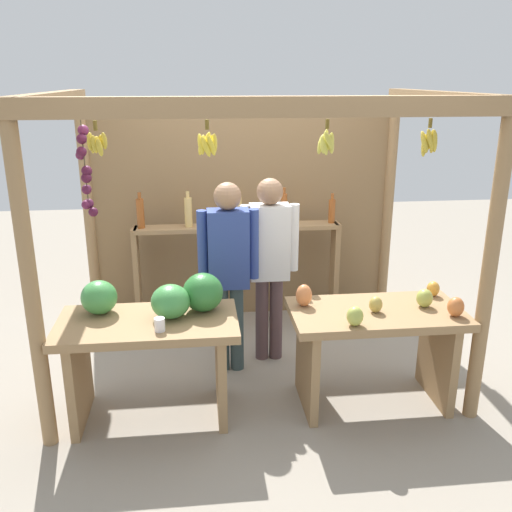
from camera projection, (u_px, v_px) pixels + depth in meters
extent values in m
plane|color=gray|center=(253.00, 358.00, 4.80)|extent=(12.00, 12.00, 0.00)
cylinder|color=#99754C|center=(30.00, 287.00, 3.36)|extent=(0.10, 0.10, 2.22)
cylinder|color=#99754C|center=(489.00, 270.00, 3.66)|extent=(0.10, 0.10, 2.22)
cylinder|color=#99754C|center=(89.00, 211.00, 5.25)|extent=(0.10, 0.10, 2.22)
cylinder|color=#99754C|center=(388.00, 204.00, 5.55)|extent=(0.10, 0.10, 2.22)
cube|color=#99754C|center=(271.00, 107.00, 3.19)|extent=(3.04, 0.12, 0.12)
cube|color=#99754C|center=(50.00, 101.00, 3.98)|extent=(0.12, 2.10, 0.12)
cube|color=#99754C|center=(441.00, 99.00, 4.28)|extent=(0.12, 2.10, 0.12)
cube|color=olive|center=(243.00, 218.00, 5.45)|extent=(2.94, 0.04, 2.00)
cylinder|color=brown|center=(207.00, 124.00, 3.35)|extent=(0.02, 0.02, 0.06)
ellipsoid|color=yellow|center=(214.00, 144.00, 3.39)|extent=(0.04, 0.07, 0.14)
ellipsoid|color=yellow|center=(210.00, 145.00, 3.41)|extent=(0.07, 0.06, 0.14)
ellipsoid|color=yellow|center=(206.00, 142.00, 3.41)|extent=(0.08, 0.05, 0.14)
ellipsoid|color=yellow|center=(202.00, 145.00, 3.41)|extent=(0.07, 0.08, 0.14)
ellipsoid|color=yellow|center=(201.00, 144.00, 3.36)|extent=(0.05, 0.08, 0.14)
ellipsoid|color=yellow|center=(206.00, 147.00, 3.35)|extent=(0.08, 0.05, 0.14)
ellipsoid|color=yellow|center=(211.00, 146.00, 3.36)|extent=(0.08, 0.06, 0.14)
cylinder|color=brown|center=(95.00, 126.00, 3.28)|extent=(0.02, 0.02, 0.06)
ellipsoid|color=gold|center=(104.00, 141.00, 3.31)|extent=(0.04, 0.07, 0.11)
ellipsoid|color=gold|center=(100.00, 143.00, 3.33)|extent=(0.06, 0.05, 0.12)
ellipsoid|color=gold|center=(95.00, 145.00, 3.34)|extent=(0.07, 0.05, 0.12)
ellipsoid|color=gold|center=(90.00, 141.00, 3.30)|extent=(0.04, 0.06, 0.11)
ellipsoid|color=gold|center=(95.00, 144.00, 3.29)|extent=(0.05, 0.04, 0.11)
ellipsoid|color=gold|center=(100.00, 147.00, 3.28)|extent=(0.05, 0.04, 0.12)
cylinder|color=brown|center=(430.00, 123.00, 3.46)|extent=(0.02, 0.02, 0.06)
ellipsoid|color=gold|center=(433.00, 143.00, 3.50)|extent=(0.04, 0.09, 0.15)
ellipsoid|color=gold|center=(430.00, 140.00, 3.52)|extent=(0.06, 0.06, 0.15)
ellipsoid|color=gold|center=(427.00, 143.00, 3.52)|extent=(0.09, 0.05, 0.15)
ellipsoid|color=gold|center=(424.00, 145.00, 3.52)|extent=(0.05, 0.06, 0.15)
ellipsoid|color=gold|center=(424.00, 142.00, 3.48)|extent=(0.06, 0.09, 0.15)
ellipsoid|color=gold|center=(430.00, 140.00, 3.47)|extent=(0.07, 0.04, 0.15)
ellipsoid|color=gold|center=(434.00, 141.00, 3.47)|extent=(0.06, 0.06, 0.15)
cylinder|color=brown|center=(327.00, 124.00, 3.39)|extent=(0.02, 0.02, 0.06)
ellipsoid|color=#D1CC4C|center=(331.00, 142.00, 3.42)|extent=(0.04, 0.06, 0.13)
ellipsoid|color=#D1CC4C|center=(329.00, 143.00, 3.44)|extent=(0.07, 0.07, 0.13)
ellipsoid|color=#D1CC4C|center=(325.00, 139.00, 3.45)|extent=(0.05, 0.04, 0.13)
ellipsoid|color=#D1CC4C|center=(321.00, 144.00, 3.45)|extent=(0.07, 0.07, 0.13)
ellipsoid|color=#D1CC4C|center=(323.00, 144.00, 3.42)|extent=(0.04, 0.09, 0.13)
ellipsoid|color=#D1CC4C|center=(324.00, 145.00, 3.40)|extent=(0.06, 0.06, 0.13)
ellipsoid|color=#D1CC4C|center=(329.00, 141.00, 3.38)|extent=(0.09, 0.04, 0.13)
ellipsoid|color=#D1CC4C|center=(331.00, 144.00, 3.40)|extent=(0.05, 0.05, 0.13)
cylinder|color=#4C422D|center=(84.00, 161.00, 3.57)|extent=(0.01, 0.01, 0.55)
sphere|color=#601E42|center=(83.00, 130.00, 3.53)|extent=(0.07, 0.07, 0.07)
sphere|color=#47142D|center=(82.00, 139.00, 3.52)|extent=(0.07, 0.07, 0.07)
sphere|color=#47142D|center=(81.00, 152.00, 3.54)|extent=(0.07, 0.07, 0.07)
sphere|color=#601E42|center=(80.00, 155.00, 3.58)|extent=(0.06, 0.06, 0.06)
sphere|color=#47142D|center=(87.00, 171.00, 3.58)|extent=(0.07, 0.07, 0.07)
sphere|color=#47142D|center=(86.00, 178.00, 3.58)|extent=(0.07, 0.07, 0.07)
sphere|color=#511938|center=(87.00, 189.00, 3.63)|extent=(0.06, 0.06, 0.06)
sphere|color=#511938|center=(89.00, 203.00, 3.67)|extent=(0.07, 0.07, 0.07)
sphere|color=#47142D|center=(93.00, 212.00, 3.66)|extent=(0.06, 0.06, 0.06)
sphere|color=#601E42|center=(86.00, 205.00, 3.66)|extent=(0.06, 0.06, 0.06)
cube|color=#99754C|center=(148.00, 324.00, 3.79)|extent=(1.23, 0.64, 0.06)
cube|color=#99754C|center=(79.00, 376.00, 3.85)|extent=(0.06, 0.58, 0.68)
cube|color=#99754C|center=(221.00, 368.00, 3.95)|extent=(0.06, 0.58, 0.68)
ellipsoid|color=#2D7533|center=(203.00, 292.00, 3.90)|extent=(0.39, 0.39, 0.27)
ellipsoid|color=#429347|center=(171.00, 301.00, 3.78)|extent=(0.36, 0.36, 0.24)
ellipsoid|color=#429347|center=(99.00, 297.00, 3.85)|extent=(0.35, 0.35, 0.24)
cylinder|color=white|center=(160.00, 325.00, 3.60)|extent=(0.07, 0.07, 0.09)
cube|color=#99754C|center=(377.00, 314.00, 3.95)|extent=(1.23, 0.64, 0.06)
cube|color=#99754C|center=(307.00, 364.00, 4.02)|extent=(0.06, 0.58, 0.68)
cube|color=#99754C|center=(437.00, 357.00, 4.12)|extent=(0.06, 0.58, 0.68)
ellipsoid|color=gold|center=(433.00, 289.00, 4.18)|extent=(0.13, 0.13, 0.11)
ellipsoid|color=#E07F47|center=(304.00, 295.00, 3.99)|extent=(0.13, 0.13, 0.16)
ellipsoid|color=#A8B24C|center=(355.00, 316.00, 3.67)|extent=(0.13, 0.13, 0.13)
ellipsoid|color=#B79E47|center=(376.00, 304.00, 3.89)|extent=(0.11, 0.11, 0.12)
ellipsoid|color=#CC7038|center=(456.00, 307.00, 3.82)|extent=(0.15, 0.15, 0.14)
ellipsoid|color=#A8B24C|center=(425.00, 298.00, 3.98)|extent=(0.12, 0.12, 0.13)
cube|color=#99754C|center=(137.00, 279.00, 5.25)|extent=(0.05, 0.20, 1.00)
cube|color=#99754C|center=(334.00, 272.00, 5.44)|extent=(0.05, 0.20, 1.00)
cube|color=#99754C|center=(237.00, 227.00, 5.20)|extent=(1.91, 0.22, 0.04)
cylinder|color=#994C1E|center=(140.00, 214.00, 5.06)|extent=(0.07, 0.07, 0.27)
cylinder|color=#994C1E|center=(139.00, 196.00, 5.01)|extent=(0.03, 0.03, 0.06)
cylinder|color=#D8B266|center=(188.00, 212.00, 5.10)|extent=(0.07, 0.07, 0.27)
cylinder|color=#D8B266|center=(188.00, 195.00, 5.05)|extent=(0.03, 0.03, 0.06)
cylinder|color=#D8B266|center=(238.00, 211.00, 5.15)|extent=(0.08, 0.08, 0.27)
cylinder|color=#D8B266|center=(238.00, 193.00, 5.10)|extent=(0.03, 0.03, 0.06)
cylinder|color=#994C1E|center=(284.00, 209.00, 5.19)|extent=(0.06, 0.06, 0.29)
cylinder|color=#994C1E|center=(284.00, 191.00, 5.14)|extent=(0.03, 0.03, 0.06)
cylinder|color=#994C1E|center=(332.00, 211.00, 5.25)|extent=(0.06, 0.06, 0.22)
cylinder|color=#994C1E|center=(332.00, 197.00, 5.21)|extent=(0.03, 0.03, 0.06)
cylinder|color=#36494D|center=(222.00, 328.00, 4.52)|extent=(0.11, 0.11, 0.74)
cylinder|color=#36494D|center=(237.00, 328.00, 4.53)|extent=(0.11, 0.11, 0.74)
cube|color=#2D428C|center=(228.00, 249.00, 4.32)|extent=(0.32, 0.19, 0.62)
cylinder|color=#2D428C|center=(202.00, 246.00, 4.29)|extent=(0.08, 0.08, 0.56)
cylinder|color=#2D428C|center=(254.00, 244.00, 4.33)|extent=(0.08, 0.08, 0.56)
sphere|color=#997051|center=(227.00, 196.00, 4.19)|extent=(0.21, 0.21, 0.21)
cylinder|color=#543D41|center=(262.00, 319.00, 4.71)|extent=(0.11, 0.11, 0.74)
cylinder|color=#543D41|center=(276.00, 318.00, 4.72)|extent=(0.11, 0.11, 0.74)
cube|color=white|center=(270.00, 242.00, 4.50)|extent=(0.32, 0.19, 0.62)
cylinder|color=white|center=(245.00, 239.00, 4.47)|extent=(0.08, 0.08, 0.56)
cylinder|color=white|center=(294.00, 238.00, 4.51)|extent=(0.08, 0.08, 0.56)
sphere|color=#997051|center=(270.00, 192.00, 4.37)|extent=(0.21, 0.21, 0.21)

